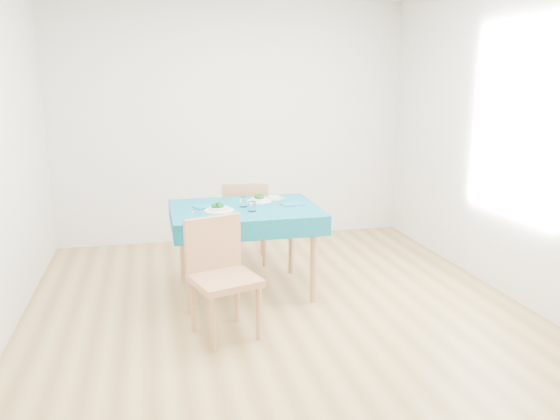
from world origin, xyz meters
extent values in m
cube|color=olive|center=(0.00, 0.00, -0.01)|extent=(4.00, 4.50, 0.02)
cube|color=silver|center=(0.00, 2.25, 1.35)|extent=(4.00, 0.02, 2.70)
cube|color=silver|center=(0.00, -2.25, 1.35)|extent=(4.00, 0.02, 2.70)
cube|color=silver|center=(2.00, 0.00, 1.35)|extent=(0.02, 4.50, 2.70)
cube|color=#09576B|center=(-0.18, 0.54, 0.38)|extent=(1.23, 0.94, 0.76)
cube|color=#A9764F|center=(-0.47, -0.28, 0.54)|extent=(0.55, 0.58, 1.09)
cube|color=#A9764F|center=(-0.04, 1.35, 0.56)|extent=(0.51, 0.55, 1.12)
cube|color=silver|center=(-0.63, 0.47, 0.76)|extent=(0.06, 0.16, 0.00)
cube|color=silver|center=(-0.30, 0.43, 0.76)|extent=(0.09, 0.17, 0.00)
cube|color=silver|center=(-0.12, 0.70, 0.76)|extent=(0.07, 0.19, 0.00)
cube|color=silver|center=(0.25, 0.53, 0.76)|extent=(0.03, 0.23, 0.00)
cube|color=#0E6277|center=(-0.50, 0.63, 0.76)|extent=(0.23, 0.20, 0.01)
cube|color=#0E6277|center=(0.24, 0.55, 0.76)|extent=(0.21, 0.16, 0.01)
cylinder|color=white|center=(-0.19, 0.57, 0.80)|extent=(0.07, 0.07, 0.09)
cylinder|color=white|center=(-0.14, 0.39, 0.80)|extent=(0.06, 0.06, 0.08)
cylinder|color=#9ECA62|center=(0.15, 0.83, 0.76)|extent=(0.18, 0.18, 0.01)
cube|color=beige|center=(0.15, 0.83, 0.77)|extent=(0.10, 0.10, 0.01)
camera|label=1|loc=(-0.94, -3.94, 1.81)|focal=35.00mm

